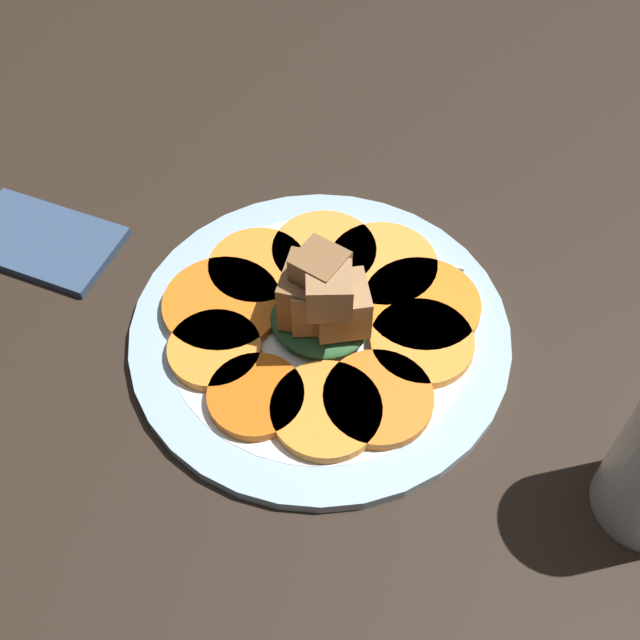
% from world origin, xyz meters
% --- Properties ---
extents(table_slab, '(1.20, 1.20, 0.02)m').
position_xyz_m(table_slab, '(0.00, 0.00, 0.01)').
color(table_slab, black).
rests_on(table_slab, ground).
extents(plate, '(0.29, 0.29, 0.01)m').
position_xyz_m(plate, '(0.00, 0.00, 0.03)').
color(plate, '#99B7D1').
rests_on(plate, table_slab).
extents(carrot_slice_0, '(0.07, 0.07, 0.01)m').
position_xyz_m(carrot_slice_0, '(0.02, 0.08, 0.04)').
color(carrot_slice_0, '#D45F13').
rests_on(carrot_slice_0, plate).
extents(carrot_slice_1, '(0.08, 0.08, 0.01)m').
position_xyz_m(carrot_slice_1, '(-0.03, 0.07, 0.04)').
color(carrot_slice_1, orange).
rests_on(carrot_slice_1, plate).
extents(carrot_slice_2, '(0.08, 0.08, 0.01)m').
position_xyz_m(carrot_slice_2, '(-0.06, 0.05, 0.04)').
color(carrot_slice_2, orange).
rests_on(carrot_slice_2, plate).
extents(carrot_slice_3, '(0.08, 0.08, 0.01)m').
position_xyz_m(carrot_slice_3, '(-0.08, -0.01, 0.04)').
color(carrot_slice_3, orange).
rests_on(carrot_slice_3, plate).
extents(carrot_slice_4, '(0.09, 0.09, 0.01)m').
position_xyz_m(carrot_slice_4, '(-0.07, -0.05, 0.04)').
color(carrot_slice_4, orange).
rests_on(carrot_slice_4, plate).
extents(carrot_slice_5, '(0.09, 0.09, 0.01)m').
position_xyz_m(carrot_slice_5, '(-0.02, -0.07, 0.04)').
color(carrot_slice_5, orange).
rests_on(carrot_slice_5, plate).
extents(carrot_slice_6, '(0.09, 0.09, 0.01)m').
position_xyz_m(carrot_slice_6, '(0.03, -0.07, 0.04)').
color(carrot_slice_6, orange).
rests_on(carrot_slice_6, plate).
extents(carrot_slice_7, '(0.08, 0.08, 0.01)m').
position_xyz_m(carrot_slice_7, '(0.07, -0.03, 0.04)').
color(carrot_slice_7, orange).
rests_on(carrot_slice_7, plate).
extents(carrot_slice_8, '(0.09, 0.09, 0.01)m').
position_xyz_m(carrot_slice_8, '(0.08, 0.01, 0.04)').
color(carrot_slice_8, orange).
rests_on(carrot_slice_8, plate).
extents(carrot_slice_9, '(0.07, 0.07, 0.01)m').
position_xyz_m(carrot_slice_9, '(0.06, 0.05, 0.04)').
color(carrot_slice_9, orange).
rests_on(carrot_slice_9, plate).
extents(center_pile, '(0.08, 0.07, 0.08)m').
position_xyz_m(center_pile, '(-0.00, 0.00, 0.07)').
color(center_pile, '#2D6033').
rests_on(center_pile, plate).
extents(fork, '(0.17, 0.05, 0.00)m').
position_xyz_m(fork, '(-0.01, -0.07, 0.03)').
color(fork, silver).
rests_on(fork, plate).
extents(napkin, '(0.13, 0.08, 0.01)m').
position_xyz_m(napkin, '(0.26, -0.00, 0.02)').
color(napkin, '#334766').
rests_on(napkin, table_slab).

